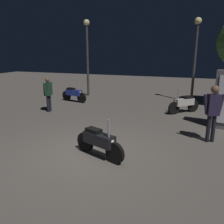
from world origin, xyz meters
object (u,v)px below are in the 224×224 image
object	(u,v)px
streetlamp_far	(87,48)
motorcycle_blue_parked_right	(74,94)
motorcycle_white_parked_left	(184,103)
person_rider_beside	(213,109)
person_bystander_far	(48,92)
motorcycle_black_foreground	(99,142)
streetlamp_near	(196,49)

from	to	relation	value
streetlamp_far	motorcycle_blue_parked_right	bearing A→B (deg)	-88.29
motorcycle_white_parked_left	person_rider_beside	size ratio (longest dim) A/B	0.71
motorcycle_white_parked_left	person_bystander_far	distance (m)	6.20
person_rider_beside	streetlamp_far	xyz separation A→B (m)	(-6.92, 5.74, 1.84)
motorcycle_black_foreground	person_rider_beside	size ratio (longest dim) A/B	0.89
motorcycle_black_foreground	motorcycle_blue_parked_right	size ratio (longest dim) A/B	0.96
person_rider_beside	streetlamp_far	size ratio (longest dim) A/B	0.39
motorcycle_blue_parked_right	motorcycle_black_foreground	bearing A→B (deg)	-42.94
motorcycle_black_foreground	person_bystander_far	bearing A→B (deg)	159.73
motorcycle_black_foreground	streetlamp_far	bearing A→B (deg)	138.99
motorcycle_blue_parked_right	streetlamp_far	size ratio (longest dim) A/B	0.36
motorcycle_black_foreground	motorcycle_blue_parked_right	world-z (taller)	same
streetlamp_near	streetlamp_far	distance (m)	6.18
motorcycle_blue_parked_right	person_bystander_far	distance (m)	2.36
streetlamp_far	motorcycle_white_parked_left	bearing A→B (deg)	-22.10
motorcycle_black_foreground	person_bystander_far	distance (m)	5.48
motorcycle_white_parked_left	person_rider_beside	bearing A→B (deg)	62.44
motorcycle_white_parked_left	motorcycle_black_foreground	bearing A→B (deg)	27.52
person_bystander_far	streetlamp_far	bearing A→B (deg)	-92.06
person_bystander_far	motorcycle_black_foreground	bearing A→B (deg)	135.55
motorcycle_white_parked_left	motorcycle_blue_parked_right	size ratio (longest dim) A/B	0.77
motorcycle_white_parked_left	motorcycle_blue_parked_right	xyz separation A→B (m)	(-5.86, 0.44, 0.00)
motorcycle_blue_parked_right	streetlamp_far	bearing A→B (deg)	104.66
motorcycle_black_foreground	motorcycle_white_parked_left	xyz separation A→B (m)	(1.83, 5.52, 0.00)
streetlamp_near	person_rider_beside	bearing A→B (deg)	-82.77
person_rider_beside	streetlamp_far	world-z (taller)	streetlamp_far
person_bystander_far	motorcycle_white_parked_left	bearing A→B (deg)	-164.87
streetlamp_near	streetlamp_far	xyz separation A→B (m)	(-6.17, -0.12, 0.07)
motorcycle_white_parked_left	person_bystander_far	world-z (taller)	person_bystander_far
person_rider_beside	streetlamp_near	xyz separation A→B (m)	(-0.74, 5.86, 1.76)
motorcycle_blue_parked_right	person_bystander_far	xyz separation A→B (m)	(-0.03, -2.31, 0.50)
person_bystander_far	streetlamp_far	xyz separation A→B (m)	(-0.03, 4.28, 1.96)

